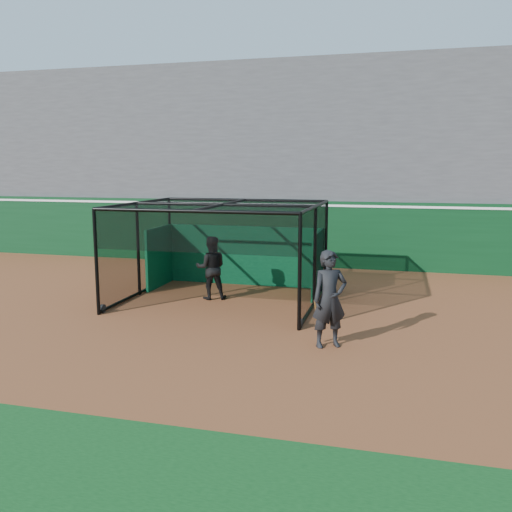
# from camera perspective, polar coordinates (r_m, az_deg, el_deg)

# --- Properties ---
(ground) EXTENTS (120.00, 120.00, 0.00)m
(ground) POSITION_cam_1_polar(r_m,az_deg,el_deg) (13.25, -5.76, -7.20)
(ground) COLOR brown
(ground) RESTS_ON ground
(outfield_wall) EXTENTS (50.00, 0.50, 2.50)m
(outfield_wall) POSITION_cam_1_polar(r_m,az_deg,el_deg) (21.02, 2.32, 2.58)
(outfield_wall) COLOR #093416
(outfield_wall) RESTS_ON ground
(grandstand) EXTENTS (50.00, 7.85, 8.95)m
(grandstand) POSITION_cam_1_polar(r_m,az_deg,el_deg) (24.58, 4.31, 10.98)
(grandstand) COLOR #4C4C4F
(grandstand) RESTS_ON ground
(batting_cage) EXTENTS (5.33, 4.69, 2.73)m
(batting_cage) POSITION_cam_1_polar(r_m,az_deg,el_deg) (15.32, -3.51, 0.31)
(batting_cage) COLOR black
(batting_cage) RESTS_ON ground
(batter) EXTENTS (1.07, 0.95, 1.82)m
(batter) POSITION_cam_1_polar(r_m,az_deg,el_deg) (15.57, -4.75, -1.24)
(batter) COLOR black
(batter) RESTS_ON ground
(on_deck_player) EXTENTS (0.90, 0.80, 2.06)m
(on_deck_player) POSITION_cam_1_polar(r_m,az_deg,el_deg) (11.47, 7.74, -4.53)
(on_deck_player) COLOR black
(on_deck_player) RESTS_ON ground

